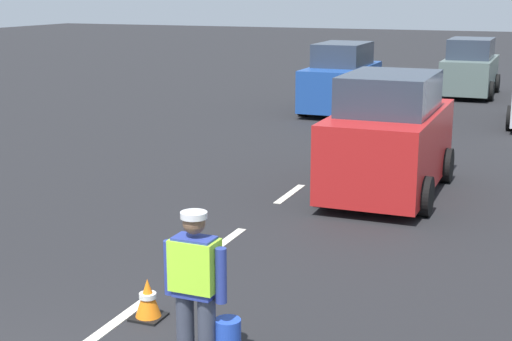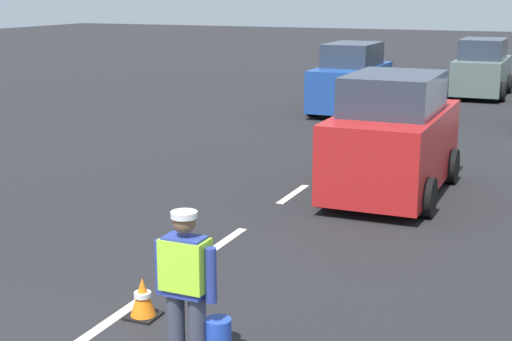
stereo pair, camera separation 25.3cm
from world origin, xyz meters
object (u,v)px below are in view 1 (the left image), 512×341
(traffic_cone_near, at_px, (148,299))
(car_outgoing_ahead, at_px, (389,138))
(road_worker, at_px, (198,285))
(car_outgoing_far, at_px, (470,69))
(car_oncoming_second, at_px, (342,80))

(traffic_cone_near, bearing_deg, car_outgoing_ahead, 78.20)
(road_worker, height_order, traffic_cone_near, road_worker)
(car_outgoing_far, bearing_deg, car_oncoming_second, -122.05)
(road_worker, bearing_deg, traffic_cone_near, 140.02)
(car_oncoming_second, bearing_deg, car_outgoing_far, 57.95)
(car_oncoming_second, bearing_deg, traffic_cone_near, -82.44)
(road_worker, height_order, car_oncoming_second, car_oncoming_second)
(traffic_cone_near, bearing_deg, car_outgoing_far, 86.72)
(road_worker, relative_size, car_outgoing_ahead, 0.42)
(traffic_cone_near, relative_size, car_oncoming_second, 0.12)
(car_outgoing_ahead, height_order, car_oncoming_second, car_outgoing_ahead)
(traffic_cone_near, height_order, car_outgoing_ahead, car_outgoing_ahead)
(car_outgoing_ahead, xyz_separation_m, car_oncoming_second, (-3.46, 9.19, -0.06))
(car_outgoing_far, bearing_deg, road_worker, -90.24)
(traffic_cone_near, xyz_separation_m, car_outgoing_far, (1.20, 21.02, 0.71))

